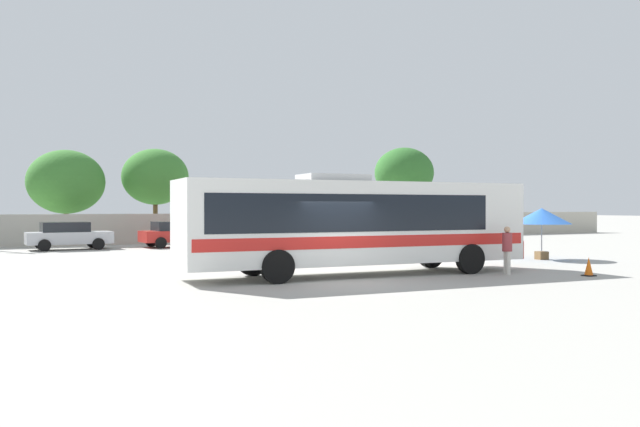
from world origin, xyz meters
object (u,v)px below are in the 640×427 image
(roadside_tree_midright, at_px, (155,177))
(traffic_cone_on_apron, at_px, (589,267))
(vendor_umbrella_near_gate_blue, at_px, (542,217))
(parked_car_rightmost_maroon, at_px, (264,232))
(parked_car_second_silver, at_px, (68,235))
(roadside_tree_right, at_px, (404,173))
(coach_bus_white_red, at_px, (354,222))
(parked_car_third_red, at_px, (177,233))
(attendant_by_bus_door, at_px, (507,247))
(roadside_tree_midleft, at_px, (66,182))

(roadside_tree_midright, bearing_deg, traffic_cone_on_apron, -74.90)
(vendor_umbrella_near_gate_blue, height_order, roadside_tree_midright, roadside_tree_midright)
(parked_car_rightmost_maroon, xyz_separation_m, roadside_tree_midright, (-5.09, 7.29, 3.61))
(parked_car_rightmost_maroon, height_order, roadside_tree_midright, roadside_tree_midright)
(parked_car_second_silver, distance_m, roadside_tree_right, 27.65)
(coach_bus_white_red, bearing_deg, parked_car_second_silver, 111.48)
(roadside_tree_right, relative_size, traffic_cone_on_apron, 11.32)
(parked_car_second_silver, distance_m, parked_car_third_red, 5.91)
(vendor_umbrella_near_gate_blue, relative_size, roadside_tree_midright, 0.40)
(vendor_umbrella_near_gate_blue, xyz_separation_m, parked_car_third_red, (-12.13, 16.30, -1.11))
(parked_car_second_silver, height_order, traffic_cone_on_apron, parked_car_second_silver)
(vendor_umbrella_near_gate_blue, xyz_separation_m, parked_car_rightmost_maroon, (-6.64, 16.31, -1.10))
(attendant_by_bus_door, xyz_separation_m, roadside_tree_right, (14.46, 27.12, 4.23))
(attendant_by_bus_door, xyz_separation_m, parked_car_third_red, (-6.21, 20.41, -0.15))
(coach_bus_white_red, xyz_separation_m, attendant_by_bus_door, (4.80, -2.23, -0.89))
(attendant_by_bus_door, distance_m, roadside_tree_right, 31.02)
(attendant_by_bus_door, xyz_separation_m, roadside_tree_midleft, (-11.53, 27.87, 3.03))
(parked_car_second_silver, xyz_separation_m, roadside_tree_midleft, (0.57, 7.08, 3.17))
(parked_car_third_red, relative_size, roadside_tree_midright, 0.68)
(attendant_by_bus_door, height_order, parked_car_rightmost_maroon, attendant_by_bus_door)
(attendant_by_bus_door, distance_m, traffic_cone_on_apron, 2.73)
(roadside_tree_midright, bearing_deg, parked_car_third_red, -93.15)
(roadside_tree_midright, xyz_separation_m, traffic_cone_on_apron, (7.91, -29.33, -4.10))
(coach_bus_white_red, distance_m, roadside_tree_right, 31.65)
(coach_bus_white_red, distance_m, parked_car_third_red, 18.26)
(coach_bus_white_red, relative_size, traffic_cone_on_apron, 19.34)
(coach_bus_white_red, xyz_separation_m, roadside_tree_midleft, (-6.73, 25.64, 2.14))
(roadside_tree_midleft, bearing_deg, parked_car_third_red, -54.47)
(attendant_by_bus_door, xyz_separation_m, traffic_cone_on_apron, (2.11, -1.62, -0.63))
(attendant_by_bus_door, bearing_deg, traffic_cone_on_apron, -37.49)
(roadside_tree_midright, height_order, roadside_tree_right, roadside_tree_right)
(parked_car_rightmost_maroon, distance_m, roadside_tree_midleft, 13.51)
(coach_bus_white_red, height_order, roadside_tree_midleft, roadside_tree_midleft)
(parked_car_rightmost_maroon, relative_size, roadside_tree_right, 0.61)
(parked_car_third_red, bearing_deg, vendor_umbrella_near_gate_blue, -53.34)
(parked_car_third_red, bearing_deg, traffic_cone_on_apron, -69.33)
(parked_car_third_red, xyz_separation_m, roadside_tree_midleft, (-5.33, 7.46, 3.18))
(parked_car_third_red, bearing_deg, parked_car_second_silver, 176.38)
(parked_car_rightmost_maroon, height_order, roadside_tree_right, roadside_tree_right)
(roadside_tree_right, bearing_deg, coach_bus_white_red, -127.73)
(parked_car_second_silver, bearing_deg, roadside_tree_midright, 47.73)
(roadside_tree_right, bearing_deg, traffic_cone_on_apron, -113.26)
(roadside_tree_midleft, height_order, roadside_tree_midright, roadside_tree_midright)
(attendant_by_bus_door, bearing_deg, parked_car_rightmost_maroon, 92.00)
(vendor_umbrella_near_gate_blue, height_order, traffic_cone_on_apron, vendor_umbrella_near_gate_blue)
(coach_bus_white_red, xyz_separation_m, roadside_tree_right, (19.26, 24.89, 3.34))
(attendant_by_bus_door, relative_size, parked_car_second_silver, 0.37)
(roadside_tree_midright, bearing_deg, roadside_tree_midleft, 178.43)
(parked_car_third_red, distance_m, traffic_cone_on_apron, 23.55)
(traffic_cone_on_apron, bearing_deg, parked_car_third_red, 110.67)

